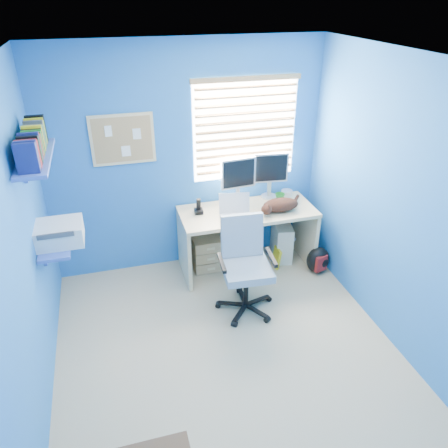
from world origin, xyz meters
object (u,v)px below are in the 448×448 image
object	(u,v)px
desk	(247,239)
laptop	(236,209)
tower_pc	(282,240)
office_chair	(245,277)
cat	(281,205)

from	to	relation	value
desk	laptop	bearing A→B (deg)	-142.02
tower_pc	office_chair	distance (m)	1.08
tower_pc	office_chair	world-z (taller)	office_chair
desk	cat	bearing A→B (deg)	-18.33
laptop	desk	bearing A→B (deg)	46.69
office_chair	laptop	bearing A→B (deg)	83.01
cat	tower_pc	bearing A→B (deg)	33.14
cat	office_chair	distance (m)	0.94
desk	laptop	distance (m)	0.53
cat	tower_pc	xyz separation A→B (m)	(0.14, 0.21, -0.59)
cat	office_chair	world-z (taller)	office_chair
desk	tower_pc	size ratio (longest dim) A/B	3.31
laptop	tower_pc	world-z (taller)	laptop
laptop	tower_pc	distance (m)	0.94
desk	office_chair	xyz separation A→B (m)	(-0.25, -0.69, -0.01)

